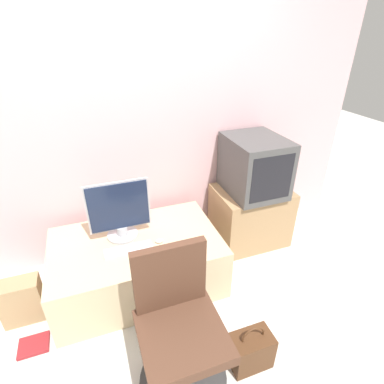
# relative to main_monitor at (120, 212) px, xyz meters

# --- Properties ---
(ground_plane) EXTENTS (12.00, 12.00, 0.00)m
(ground_plane) POSITION_rel_main_monitor_xyz_m (0.17, -0.89, -0.67)
(ground_plane) COLOR beige
(wall_back) EXTENTS (4.40, 0.05, 2.60)m
(wall_back) POSITION_rel_main_monitor_xyz_m (0.17, 0.44, 0.63)
(wall_back) COLOR beige
(wall_back) RESTS_ON ground_plane
(desk) EXTENTS (1.29, 0.81, 0.44)m
(desk) POSITION_rel_main_monitor_xyz_m (0.08, -0.10, -0.45)
(desk) COLOR #CCB289
(desk) RESTS_ON ground_plane
(side_stand) EXTENTS (0.68, 0.51, 0.56)m
(side_stand) POSITION_rel_main_monitor_xyz_m (1.23, 0.12, -0.39)
(side_stand) COLOR #A37F56
(side_stand) RESTS_ON ground_plane
(main_monitor) EXTENTS (0.47, 0.24, 0.48)m
(main_monitor) POSITION_rel_main_monitor_xyz_m (0.00, 0.00, 0.00)
(main_monitor) COLOR #B2B2B7
(main_monitor) RESTS_ON desk
(keyboard) EXTENTS (0.35, 0.10, 0.01)m
(keyboard) POSITION_rel_main_monitor_xyz_m (0.01, -0.19, -0.22)
(keyboard) COLOR silver
(keyboard) RESTS_ON desk
(mouse) EXTENTS (0.06, 0.04, 0.03)m
(mouse) POSITION_rel_main_monitor_xyz_m (0.25, -0.19, -0.21)
(mouse) COLOR silver
(mouse) RESTS_ON desk
(crt_tv) EXTENTS (0.47, 0.56, 0.51)m
(crt_tv) POSITION_rel_main_monitor_xyz_m (1.21, 0.11, 0.15)
(crt_tv) COLOR #474747
(crt_tv) RESTS_ON side_stand
(office_chair) EXTENTS (0.53, 0.53, 0.88)m
(office_chair) POSITION_rel_main_monitor_xyz_m (0.17, -0.92, -0.29)
(office_chair) COLOR #333333
(office_chair) RESTS_ON ground_plane
(cardboard_box_lower) EXTENTS (0.28, 0.16, 0.34)m
(cardboard_box_lower) POSITION_rel_main_monitor_xyz_m (-0.77, -0.16, -0.50)
(cardboard_box_lower) COLOR #A3845B
(cardboard_box_lower) RESTS_ON ground_plane
(handbag) EXTENTS (0.26, 0.16, 0.34)m
(handbag) POSITION_rel_main_monitor_xyz_m (0.60, -1.02, -0.54)
(handbag) COLOR #4C2D19
(handbag) RESTS_ON ground_plane
(book) EXTENTS (0.19, 0.16, 0.02)m
(book) POSITION_rel_main_monitor_xyz_m (-0.71, -0.43, -0.66)
(book) COLOR maroon
(book) RESTS_ON ground_plane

